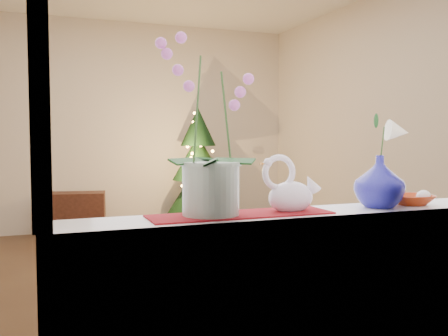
# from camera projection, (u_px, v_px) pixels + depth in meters

# --- Properties ---
(ground) EXTENTS (5.00, 5.00, 0.00)m
(ground) POSITION_uv_depth(u_px,v_px,m) (175.00, 278.00, 4.27)
(ground) COLOR #332014
(ground) RESTS_ON ground
(wall_back) EXTENTS (4.50, 0.10, 2.70)m
(wall_back) POSITION_uv_depth(u_px,v_px,m) (124.00, 126.00, 6.52)
(wall_back) COLOR beige
(wall_back) RESTS_ON ground
(wall_front) EXTENTS (4.50, 0.10, 2.70)m
(wall_front) POSITION_uv_depth(u_px,v_px,m) (349.00, 100.00, 1.85)
(wall_front) COLOR beige
(wall_front) RESTS_ON ground
(wall_right) EXTENTS (0.10, 5.00, 2.70)m
(wall_right) POSITION_uv_depth(u_px,v_px,m) (392.00, 123.00, 4.98)
(wall_right) COLOR beige
(wall_right) RESTS_ON ground
(window_apron) EXTENTS (2.20, 0.08, 0.88)m
(window_apron) POSITION_uv_depth(u_px,v_px,m) (339.00, 335.00, 1.95)
(window_apron) COLOR white
(window_apron) RESTS_ON ground
(windowsill) EXTENTS (2.20, 0.26, 0.04)m
(windowsill) POSITION_uv_depth(u_px,v_px,m) (328.00, 215.00, 2.00)
(windowsill) COLOR white
(windowsill) RESTS_ON window_apron
(window_frame) EXTENTS (2.22, 0.06, 1.60)m
(window_frame) POSITION_uv_depth(u_px,v_px,m) (346.00, 6.00, 1.86)
(window_frame) COLOR white
(window_frame) RESTS_ON windowsill
(runner) EXTENTS (0.70, 0.20, 0.01)m
(runner) POSITION_uv_depth(u_px,v_px,m) (241.00, 214.00, 1.86)
(runner) COLOR maroon
(runner) RESTS_ON windowsill
(orchid_pot) EXTENTS (0.26, 0.26, 0.66)m
(orchid_pot) POSITION_uv_depth(u_px,v_px,m) (211.00, 126.00, 1.81)
(orchid_pot) COLOR white
(orchid_pot) RESTS_ON windowsill
(swan) EXTENTS (0.27, 0.19, 0.21)m
(swan) POSITION_uv_depth(u_px,v_px,m) (291.00, 185.00, 1.93)
(swan) COLOR white
(swan) RESTS_ON windowsill
(blue_vase) EXTENTS (0.29, 0.29, 0.25)m
(blue_vase) POSITION_uv_depth(u_px,v_px,m) (380.00, 178.00, 2.06)
(blue_vase) COLOR navy
(blue_vase) RESTS_ON windowsill
(lily) EXTENTS (0.14, 0.08, 0.19)m
(lily) POSITION_uv_depth(u_px,v_px,m) (381.00, 125.00, 2.05)
(lily) COLOR white
(lily) RESTS_ON blue_vase
(paperweight) EXTENTS (0.08, 0.08, 0.06)m
(paperweight) POSITION_uv_depth(u_px,v_px,m) (424.00, 197.00, 2.15)
(paperweight) COLOR white
(paperweight) RESTS_ON windowsill
(amber_dish) EXTENTS (0.18, 0.18, 0.04)m
(amber_dish) POSITION_uv_depth(u_px,v_px,m) (411.00, 200.00, 2.14)
(amber_dish) COLOR #AB3311
(amber_dish) RESTS_ON windowsill
(xmas_tree) EXTENTS (1.11, 1.11, 1.58)m
(xmas_tree) POSITION_uv_depth(u_px,v_px,m) (198.00, 170.00, 6.33)
(xmas_tree) COLOR black
(xmas_tree) RESTS_ON ground
(side_table) EXTENTS (0.76, 0.47, 0.53)m
(side_table) POSITION_uv_depth(u_px,v_px,m) (75.00, 214.00, 6.12)
(side_table) COLOR black
(side_table) RESTS_ON ground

